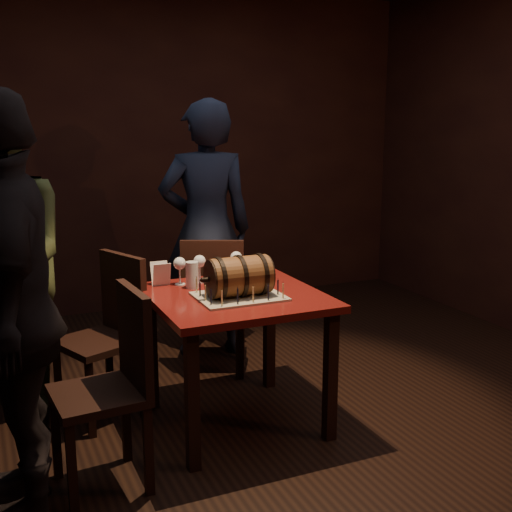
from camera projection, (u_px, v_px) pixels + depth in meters
name	position (u px, v px, depth m)	size (l,w,h in m)	color
room_shell	(262.00, 173.00, 3.33)	(5.04, 5.04, 2.80)	black
pub_table	(236.00, 313.00, 3.49)	(0.90, 0.90, 0.75)	#520E0D
cake_board	(239.00, 296.00, 3.39)	(0.45, 0.35, 0.01)	#A29983
barrel_cake	(239.00, 276.00, 3.37)	(0.38, 0.23, 0.23)	brown
birthday_candles	(239.00, 288.00, 3.38)	(0.40, 0.30, 0.09)	#ECD48D
wine_glass_left	(180.00, 265.00, 3.63)	(0.07, 0.07, 0.16)	silver
wine_glass_mid	(200.00, 263.00, 3.69)	(0.07, 0.07, 0.16)	silver
wine_glass_right	(236.00, 259.00, 3.79)	(0.07, 0.07, 0.16)	silver
pint_of_ale	(192.00, 276.00, 3.57)	(0.07, 0.07, 0.15)	silver
menu_card	(161.00, 274.00, 3.63)	(0.10, 0.05, 0.13)	white
chair_back	(214.00, 299.00, 4.20)	(0.53, 0.53, 0.93)	black
chair_left_rear	(110.00, 327.00, 3.63)	(0.52, 0.52, 0.93)	black
chair_left_front	(115.00, 377.00, 2.93)	(0.43, 0.43, 0.93)	black
person_back	(206.00, 230.00, 4.53)	(0.66, 0.43, 1.81)	#1A2135
person_left_front	(11.00, 313.00, 2.61)	(1.06, 0.44, 1.81)	black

